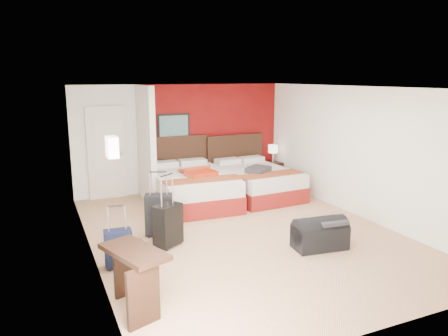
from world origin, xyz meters
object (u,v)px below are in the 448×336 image
nightstand (273,173)px  suitcase_black (168,227)px  red_suitcase_open (198,172)px  suitcase_navy (119,250)px  table_lamp (273,154)px  desk (135,279)px  bed_right (256,183)px  suitcase_charcoal (159,216)px  duffel_bag (320,236)px  bed_left (192,189)px

nightstand → suitcase_black: 4.64m
red_suitcase_open → suitcase_navy: red_suitcase_open is taller
red_suitcase_open → nightstand: red_suitcase_open is taller
table_lamp → suitcase_navy: size_ratio=0.84×
suitcase_navy → desk: (-0.02, -1.22, 0.11)m
bed_right → desk: size_ratio=2.33×
suitcase_charcoal → duffel_bag: 2.69m
table_lamp → bed_right: bearing=-138.0°
bed_right → suitcase_charcoal: 3.08m
suitcase_black → suitcase_navy: suitcase_black is taller
bed_left → suitcase_black: size_ratio=3.36×
bed_left → suitcase_charcoal: (-1.13, -1.53, 0.01)m
red_suitcase_open → suitcase_black: 2.35m
nightstand → desk: bearing=-139.9°
table_lamp → suitcase_black: size_ratio=0.67×
bed_left → suitcase_navy: (-2.01, -2.53, -0.07)m
table_lamp → duffel_bag: table_lamp is taller
red_suitcase_open → suitcase_navy: 3.25m
suitcase_black → suitcase_navy: (-0.87, -0.47, -0.07)m
suitcase_navy → duffel_bag: (3.04, -0.59, -0.05)m
table_lamp → bed_left: bearing=-161.2°
nightstand → table_lamp: table_lamp is taller
table_lamp → suitcase_black: 4.66m
bed_left → suitcase_charcoal: bearing=-124.0°
nightstand → suitcase_navy: 5.61m
suitcase_black → duffel_bag: 2.42m
table_lamp → suitcase_charcoal: size_ratio=0.64×
bed_right → desk: (-3.57, -3.74, 0.06)m
red_suitcase_open → duffel_bag: red_suitcase_open is taller
suitcase_black → desk: (-0.89, -1.68, 0.04)m
bed_left → suitcase_navy: 3.23m
bed_left → suitcase_charcoal: suitcase_charcoal is taller
bed_left → bed_right: 1.54m
bed_right → suitcase_black: bearing=-146.1°
bed_left → table_lamp: (2.47, 0.84, 0.44)m
red_suitcase_open → suitcase_black: size_ratio=1.24×
suitcase_black → desk: bearing=-150.1°
bed_left → duffel_bag: 3.28m
red_suitcase_open → table_lamp: size_ratio=1.86×
red_suitcase_open → nightstand: 2.59m
suitcase_navy → suitcase_black: bearing=32.6°
bed_right → red_suitcase_open: (-1.44, -0.10, 0.41)m
bed_left → bed_right: size_ratio=1.07×
table_lamp → red_suitcase_open: bearing=-158.3°
bed_right → suitcase_navy: bearing=-148.2°
suitcase_black → suitcase_charcoal: size_ratio=0.96×
red_suitcase_open → duffel_bag: size_ratio=0.99×
bed_right → suitcase_navy: 4.36m
bed_right → nightstand: bed_right is taller
bed_right → bed_left: bearing=176.3°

